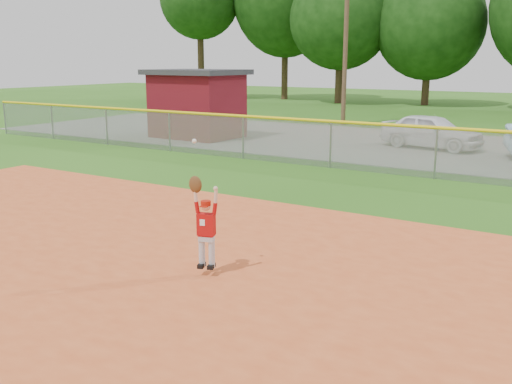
% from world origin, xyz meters
% --- Properties ---
extents(ground, '(120.00, 120.00, 0.00)m').
position_xyz_m(ground, '(0.00, 0.00, 0.00)').
color(ground, '#2A5D15').
rests_on(ground, ground).
extents(parking_strip, '(44.00, 10.00, 0.03)m').
position_xyz_m(parking_strip, '(0.00, 16.00, 0.01)').
color(parking_strip, slate).
rests_on(parking_strip, ground).
extents(car_white_a, '(4.15, 2.31, 1.34)m').
position_xyz_m(car_white_a, '(-1.65, 15.77, 0.70)').
color(car_white_a, white).
rests_on(car_white_a, parking_strip).
extents(utility_shed, '(4.14, 3.29, 3.00)m').
position_xyz_m(utility_shed, '(-11.47, 13.67, 1.53)').
color(utility_shed, '#590C15').
rests_on(utility_shed, ground).
extents(outfield_fence, '(40.06, 0.10, 1.55)m').
position_xyz_m(outfield_fence, '(0.00, 10.00, 0.88)').
color(outfield_fence, gray).
rests_on(outfield_fence, ground).
extents(ballplayer, '(0.49, 0.26, 2.06)m').
position_xyz_m(ballplayer, '(-1.09, 0.23, 0.90)').
color(ballplayer, silver).
rests_on(ballplayer, ground).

